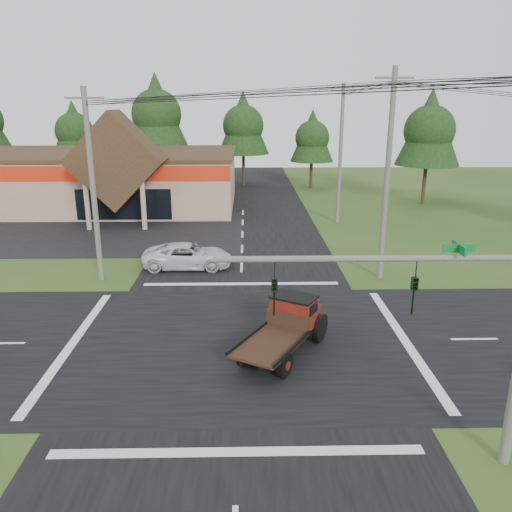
{
  "coord_description": "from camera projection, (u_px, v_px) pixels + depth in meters",
  "views": [
    {
      "loc": [
        0.31,
        -19.07,
        9.62
      ],
      "look_at": [
        0.79,
        5.18,
        2.2
      ],
      "focal_mm": 35.0,
      "sensor_mm": 36.0,
      "label": 1
    }
  ],
  "objects": [
    {
      "name": "road_ns",
      "position": [
        240.0,
        341.0,
        21.04
      ],
      "size": [
        12.0,
        120.0,
        0.02
      ],
      "primitive_type": "cube",
      "color": "black",
      "rests_on": "ground"
    },
    {
      "name": "cvs_building",
      "position": [
        81.0,
        178.0,
        48.2
      ],
      "size": [
        30.4,
        18.2,
        9.19
      ],
      "color": "tan",
      "rests_on": "ground"
    },
    {
      "name": "white_pickup",
      "position": [
        188.0,
        256.0,
        30.38
      ],
      "size": [
        5.37,
        2.5,
        1.49
      ],
      "primitive_type": "imported",
      "rotation": [
        0.0,
        0.0,
        1.58
      ],
      "color": "silver",
      "rests_on": "ground"
    },
    {
      "name": "utility_pole_n",
      "position": [
        340.0,
        154.0,
        40.55
      ],
      "size": [
        2.0,
        0.3,
        11.2
      ],
      "color": "#595651",
      "rests_on": "ground"
    },
    {
      "name": "ground",
      "position": [
        240.0,
        342.0,
        21.05
      ],
      "size": [
        120.0,
        120.0,
        0.0
      ],
      "primitive_type": "plane",
      "color": "#2B4B1B",
      "rests_on": "ground"
    },
    {
      "name": "tree_side_ne",
      "position": [
        430.0,
        128.0,
        47.91
      ],
      "size": [
        6.16,
        6.16,
        11.11
      ],
      "color": "#332316",
      "rests_on": "ground"
    },
    {
      "name": "utility_pole_nw",
      "position": [
        93.0,
        185.0,
        26.97
      ],
      "size": [
        2.0,
        0.3,
        10.5
      ],
      "color": "#595651",
      "rests_on": "ground"
    },
    {
      "name": "parking_apron",
      "position": [
        63.0,
        232.0,
        38.94
      ],
      "size": [
        28.0,
        14.0,
        0.02
      ],
      "primitive_type": "cube",
      "color": "black",
      "rests_on": "ground"
    },
    {
      "name": "tree_row_b",
      "position": [
        74.0,
        129.0,
        58.86
      ],
      "size": [
        5.6,
        5.6,
        10.1
      ],
      "color": "#332316",
      "rests_on": "ground"
    },
    {
      "name": "traffic_signal_mast",
      "position": [
        463.0,
        317.0,
        12.69
      ],
      "size": [
        8.12,
        0.24,
        7.0
      ],
      "color": "#595651",
      "rests_on": "ground"
    },
    {
      "name": "antique_flatbed_truck",
      "position": [
        283.0,
        329.0,
        19.69
      ],
      "size": [
        4.33,
        5.5,
        2.18
      ],
      "primitive_type": null,
      "rotation": [
        0.0,
        0.0,
        -0.53
      ],
      "color": "#5A140C",
      "rests_on": "ground"
    },
    {
      "name": "road_ew",
      "position": [
        240.0,
        341.0,
        21.04
      ],
      "size": [
        120.0,
        12.0,
        0.02
      ],
      "primitive_type": "cube",
      "color": "black",
      "rests_on": "ground"
    },
    {
      "name": "tree_row_e",
      "position": [
        312.0,
        136.0,
        57.67
      ],
      "size": [
        5.04,
        5.04,
        9.09
      ],
      "color": "#332316",
      "rests_on": "ground"
    },
    {
      "name": "tree_row_d",
      "position": [
        243.0,
        123.0,
        59.04
      ],
      "size": [
        6.16,
        6.16,
        11.11
      ],
      "color": "#332316",
      "rests_on": "ground"
    },
    {
      "name": "tree_row_c",
      "position": [
        156.0,
        112.0,
        57.5
      ],
      "size": [
        7.28,
        7.28,
        13.13
      ],
      "color": "#332316",
      "rests_on": "ground"
    },
    {
      "name": "utility_pole_ne",
      "position": [
        387.0,
        175.0,
        27.12
      ],
      "size": [
        2.0,
        0.3,
        11.5
      ],
      "color": "#595651",
      "rests_on": "ground"
    }
  ]
}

